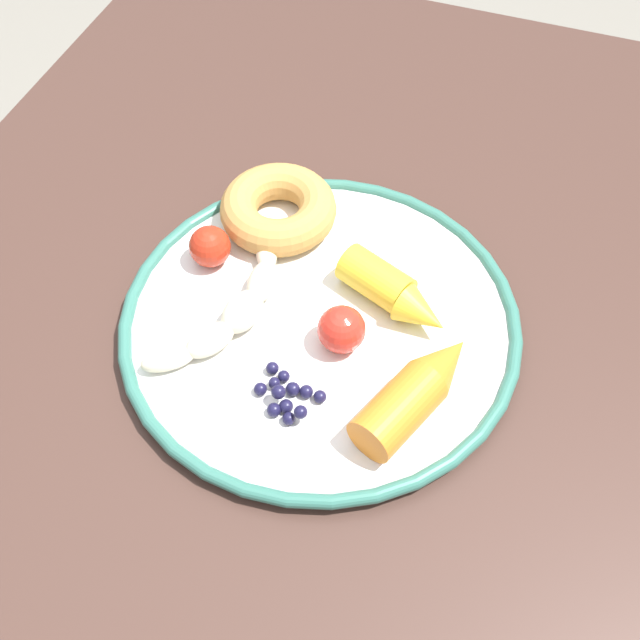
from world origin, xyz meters
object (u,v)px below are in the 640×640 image
object	(u,v)px
carrot_yellow	(395,292)
banana	(234,309)
tomato_mid	(210,247)
dining_table	(303,359)
donut	(278,209)
blueberry_pile	(287,395)
tomato_near	(342,329)
plate	(320,322)
carrot_orange	(418,390)

from	to	relation	value
carrot_yellow	banana	bearing A→B (deg)	-64.54
tomato_mid	banana	bearing A→B (deg)	40.76
dining_table	donut	xyz separation A→B (m)	(-0.08, -0.05, 0.12)
blueberry_pile	tomato_near	xyz separation A→B (m)	(-0.07, 0.02, 0.01)
blueberry_pile	donut	bearing A→B (deg)	-156.77
carrot_yellow	blueberry_pile	size ratio (longest dim) A/B	1.92
donut	tomato_near	world-z (taller)	tomato_near
donut	plate	bearing A→B (deg)	38.16
plate	carrot_orange	distance (m)	0.12
donut	blueberry_pile	bearing A→B (deg)	23.23
plate	carrot_orange	world-z (taller)	carrot_orange
dining_table	banana	size ratio (longest dim) A/B	5.59
dining_table	tomato_near	bearing A→B (deg)	52.88
plate	carrot_yellow	bearing A→B (deg)	124.33
banana	carrot_yellow	size ratio (longest dim) A/B	1.63
plate	carrot_orange	size ratio (longest dim) A/B	2.66
plate	donut	distance (m)	0.13
donut	tomato_mid	size ratio (longest dim) A/B	2.89
carrot_orange	donut	size ratio (longest dim) A/B	1.19
banana	carrot_yellow	xyz separation A→B (m)	(-0.06, 0.13, 0.01)
dining_table	tomato_mid	size ratio (longest dim) A/B	26.84
banana	donut	xyz separation A→B (m)	(-0.12, -0.01, 0.01)
tomato_near	tomato_mid	bearing A→B (deg)	-108.91
tomato_mid	carrot_yellow	bearing A→B (deg)	92.26
dining_table	carrot_yellow	xyz separation A→B (m)	(-0.02, 0.08, 0.12)
dining_table	plate	xyz separation A→B (m)	(0.02, 0.03, 0.10)
tomato_mid	tomato_near	bearing A→B (deg)	71.09
tomato_near	tomato_mid	xyz separation A→B (m)	(-0.05, -0.14, -0.00)
banana	tomato_mid	distance (m)	0.07
carrot_yellow	tomato_mid	bearing A→B (deg)	-87.74
banana	donut	size ratio (longest dim) A/B	1.66
carrot_yellow	donut	bearing A→B (deg)	-114.16
carrot_orange	carrot_yellow	world-z (taller)	carrot_orange
blueberry_pile	carrot_orange	bearing A→B (deg)	107.63
banana	carrot_yellow	world-z (taller)	carrot_yellow
banana	carrot_orange	bearing A→B (deg)	79.69
dining_table	banana	bearing A→B (deg)	-45.62
plate	tomato_near	size ratio (longest dim) A/B	8.59
donut	tomato_mid	world-z (taller)	tomato_mid
plate	banana	xyz separation A→B (m)	(0.02, -0.07, 0.02)
dining_table	carrot_yellow	size ratio (longest dim) A/B	9.09
carrot_orange	tomato_near	distance (m)	0.08
banana	plate	bearing A→B (deg)	107.40
dining_table	blueberry_pile	world-z (taller)	blueberry_pile
plate	tomato_mid	bearing A→B (deg)	-104.96
carrot_orange	carrot_yellow	xyz separation A→B (m)	(-0.09, -0.05, -0.00)
dining_table	carrot_yellow	bearing A→B (deg)	101.43
dining_table	carrot_yellow	distance (m)	0.15
plate	blueberry_pile	distance (m)	0.09
tomato_mid	carrot_orange	bearing A→B (deg)	68.74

